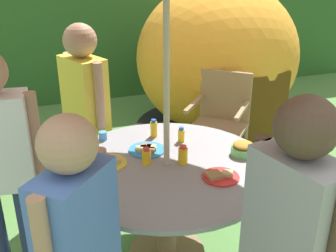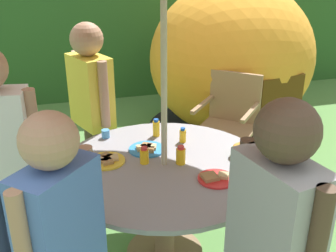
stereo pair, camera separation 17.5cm
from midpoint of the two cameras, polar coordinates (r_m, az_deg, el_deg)
hedge_backdrop at (r=5.76m, az=-9.42°, el=14.49°), size 9.00×0.70×2.02m
garden_table at (r=2.50m, az=1.51°, el=-8.50°), size 1.29×1.29×0.69m
wooden_chair at (r=3.56m, az=10.14°, el=0.89°), size 0.68×0.68×0.92m
dome_tent at (r=4.46m, az=10.25°, el=9.42°), size 2.20×2.20×1.65m
child_in_yellow_shirt at (r=3.04m, az=-9.41°, el=4.88°), size 0.33×0.45×1.42m
child_in_blue_shirt at (r=1.69m, az=-12.38°, el=-13.44°), size 0.38×0.38×1.33m
child_in_grey_shirt at (r=1.66m, az=18.19°, el=-13.08°), size 0.27×0.46×1.40m
snack_bowl at (r=2.54m, az=12.68°, el=-3.59°), size 0.15×0.15×0.09m
plate_mid_right at (r=2.28m, az=9.07°, el=-7.43°), size 0.21×0.21×0.03m
plate_mid_left at (r=2.46m, az=-6.82°, el=-4.92°), size 0.23×0.23×0.03m
plate_near_left at (r=2.58m, az=-1.10°, el=-3.30°), size 0.24×0.24×0.03m
juice_bottle_near_right at (r=2.77m, az=0.11°, el=-0.32°), size 0.05×0.05×0.13m
juice_bottle_far_left at (r=2.41m, az=-1.34°, el=-4.31°), size 0.05×0.05×0.11m
juice_bottle_far_right at (r=2.41m, az=3.93°, el=-4.28°), size 0.06×0.06×0.12m
juice_bottle_center_front at (r=2.69m, az=4.00°, el=-1.38°), size 0.05×0.05×0.10m
cup_near at (r=2.77m, az=-7.17°, el=-1.13°), size 0.06×0.06×0.06m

